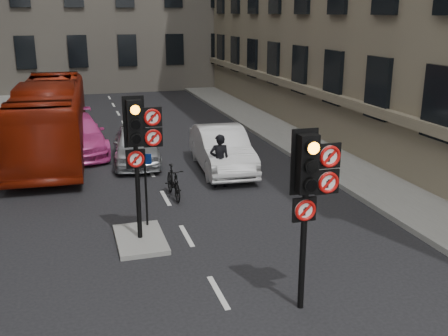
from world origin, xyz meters
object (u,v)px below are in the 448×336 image
motorcycle (173,182)px  info_sign (146,179)px  car_pink (77,135)px  car_white (222,149)px  bus_red (51,119)px  signal_near (310,183)px  signal_far (139,138)px  car_silver (136,144)px  motorcyclist (220,161)px

motorcycle → info_sign: (-1.17, -2.28, 0.90)m
car_pink → info_sign: (1.55, -8.84, 0.65)m
car_pink → motorcycle: size_ratio=3.09×
car_white → motorcycle: car_white is taller
car_white → bus_red: (-5.99, 4.05, 0.70)m
signal_near → car_pink: size_ratio=0.69×
bus_red → info_sign: (2.52, -8.80, -0.08)m
car_white → bus_red: bus_red is taller
signal_far → motorcycle: 3.98m
signal_near → info_sign: bearing=116.7°
motorcycle → car_silver: bearing=95.6°
signal_near → car_pink: bearing=106.2°
signal_near → bus_red: signal_near is taller
car_silver → bus_red: (-3.11, 2.17, 0.76)m
info_sign → car_pink: bearing=119.2°
car_white → motorcyclist: size_ratio=2.68×
signal_far → info_sign: bearing=73.9°
signal_near → car_pink: (-3.94, 13.58, -1.83)m
signal_near → motorcyclist: signal_near is taller
signal_far → car_silver: signal_far is taller
signal_far → car_silver: size_ratio=0.84×
signal_near → signal_far: signal_far is taller
car_silver → motorcycle: 4.40m
info_sign → motorcyclist: bearing=64.8°
signal_far → motorcyclist: (3.06, 3.65, -1.81)m
bus_red → motorcyclist: size_ratio=5.96×
bus_red → signal_far: bearing=-73.6°
signal_near → motorcycle: bearing=99.9°
motorcyclist → signal_far: bearing=58.8°
car_silver → motorcyclist: (2.26, -3.73, 0.17)m
car_silver → bus_red: 3.87m
signal_far → info_sign: signal_far is taller
car_pink → motorcyclist: 7.39m
car_white → car_pink: bearing=144.9°
signal_far → motorcycle: bearing=65.4°
signal_near → car_white: (1.08, 9.49, -1.79)m
car_silver → motorcycle: car_silver is taller
bus_red → motorcycle: bus_red is taller
car_white → motorcyclist: bearing=-104.6°
car_silver → info_sign: bearing=-89.6°
signal_far → car_silver: bearing=83.8°
bus_red → signal_near: bearing=-67.3°
bus_red → motorcyclist: bearing=-44.9°
signal_far → motorcycle: signal_far is taller
car_silver → car_pink: bearing=139.8°
motorcyclist → signal_near: bearing=95.3°
signal_near → bus_red: bearing=109.9°
signal_near → signal_far: bearing=123.0°
motorcyclist → info_sign: (-2.85, -2.91, 0.51)m
motorcycle → info_sign: bearing=-119.0°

